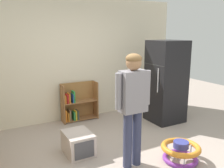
{
  "coord_description": "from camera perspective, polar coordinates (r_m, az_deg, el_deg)",
  "views": [
    {
      "loc": [
        -1.81,
        -2.82,
        1.97
      ],
      "look_at": [
        0.02,
        0.57,
        1.13
      ],
      "focal_mm": 38.96,
      "sensor_mm": 36.0,
      "label": 1
    }
  ],
  "objects": [
    {
      "name": "refrigerator",
      "position": [
        5.43,
        12.56,
        0.56
      ],
      "size": [
        0.73,
        0.68,
        1.78
      ],
      "color": "black",
      "rests_on": "ground"
    },
    {
      "name": "baby_walker",
      "position": [
        4.02,
        15.79,
        -14.95
      ],
      "size": [
        0.6,
        0.6,
        0.32
      ],
      "color": "purple",
      "rests_on": "ground"
    },
    {
      "name": "pet_carrier",
      "position": [
        4.11,
        -7.95,
        -13.58
      ],
      "size": [
        0.42,
        0.55,
        0.36
      ],
      "color": "beige",
      "rests_on": "ground"
    },
    {
      "name": "bookshelf",
      "position": [
        5.51,
        -8.32,
        -4.77
      ],
      "size": [
        0.8,
        0.28,
        0.85
      ],
      "color": "#98653B",
      "rests_on": "ground"
    },
    {
      "name": "back_wall",
      "position": [
        5.49,
        -9.08,
        5.68
      ],
      "size": [
        5.2,
        0.06,
        2.7
      ],
      "primitive_type": "cube",
      "color": "#EDE1C3",
      "rests_on": "ground"
    },
    {
      "name": "standing_person",
      "position": [
        3.45,
        4.95,
        -3.76
      ],
      "size": [
        0.57,
        0.23,
        1.67
      ],
      "color": "#313653",
      "rests_on": "ground"
    },
    {
      "name": "ground_plane",
      "position": [
        3.88,
        3.87,
        -18.17
      ],
      "size": [
        12.0,
        12.0,
        0.0
      ],
      "primitive_type": "plane",
      "color": "#AD9C90",
      "rests_on": "ground"
    }
  ]
}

